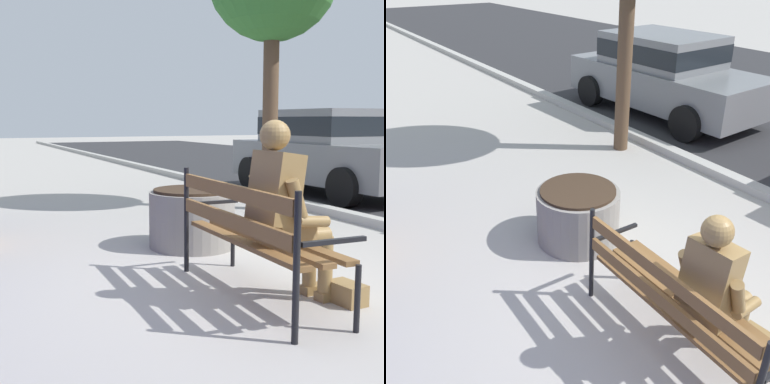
{
  "view_description": "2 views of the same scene",
  "coord_description": "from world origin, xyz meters",
  "views": [
    {
      "loc": [
        3.82,
        -2.1,
        1.37
      ],
      "look_at": [
        -1.49,
        0.28,
        0.6
      ],
      "focal_mm": 51.11,
      "sensor_mm": 36.0,
      "label": 1
    },
    {
      "loc": [
        1.99,
        -2.1,
        2.85
      ],
      "look_at": [
        -1.49,
        0.28,
        0.6
      ],
      "focal_mm": 41.11,
      "sensor_mm": 36.0,
      "label": 2
    }
  ],
  "objects": [
    {
      "name": "concrete_planter",
      "position": [
        -1.49,
        0.28,
        0.31
      ],
      "size": [
        0.93,
        0.93,
        0.63
      ],
      "color": "gray",
      "rests_on": "ground"
    },
    {
      "name": "bronze_statue_seated",
      "position": [
        0.51,
        0.18,
        0.67
      ],
      "size": [
        0.62,
        0.8,
        1.37
      ],
      "color": "olive",
      "rests_on": "ground"
    },
    {
      "name": "ground_plane",
      "position": [
        0.0,
        0.0,
        0.0
      ],
      "size": [
        80.0,
        80.0,
        0.0
      ],
      "primitive_type": "plane",
      "color": "#ADA8A0"
    },
    {
      "name": "parked_car_grey",
      "position": [
        -4.37,
        4.33,
        0.84
      ],
      "size": [
        4.17,
        2.07,
        1.56
      ],
      "color": "slate",
      "rests_on": "ground"
    },
    {
      "name": "park_bench",
      "position": [
        0.27,
        -0.03,
        0.54
      ],
      "size": [
        1.81,
        0.57,
        0.95
      ],
      "color": "brown",
      "rests_on": "ground"
    }
  ]
}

